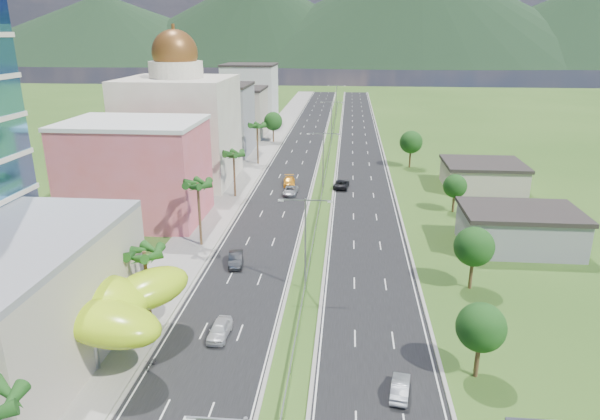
# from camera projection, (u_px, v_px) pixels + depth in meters

# --- Properties ---
(ground) EXTENTS (500.00, 500.00, 0.00)m
(ground) POSITION_uv_depth(u_px,v_px,m) (297.00, 336.00, 52.33)
(ground) COLOR #2D5119
(ground) RESTS_ON ground
(road_left) EXTENTS (11.00, 260.00, 0.04)m
(road_left) POSITION_uv_depth(u_px,v_px,m) (301.00, 146.00, 137.93)
(road_left) COLOR black
(road_left) RESTS_ON ground
(road_right) EXTENTS (11.00, 260.00, 0.04)m
(road_right) POSITION_uv_depth(u_px,v_px,m) (360.00, 147.00, 136.64)
(road_right) COLOR black
(road_right) RESTS_ON ground
(sidewalk_left) EXTENTS (7.00, 260.00, 0.12)m
(sidewalk_left) POSITION_uv_depth(u_px,v_px,m) (265.00, 146.00, 138.73)
(sidewalk_left) COLOR gray
(sidewalk_left) RESTS_ON ground
(median_guardrail) EXTENTS (0.10, 216.06, 0.76)m
(median_guardrail) POSITION_uv_depth(u_px,v_px,m) (328.00, 161.00, 120.09)
(median_guardrail) COLOR gray
(median_guardrail) RESTS_ON ground
(streetlight_median_b) EXTENTS (6.04, 0.25, 11.00)m
(streetlight_median_b) POSITION_uv_depth(u_px,v_px,m) (305.00, 235.00, 59.62)
(streetlight_median_b) COLOR gray
(streetlight_median_b) RESTS_ON ground
(streetlight_median_c) EXTENTS (6.04, 0.25, 11.00)m
(streetlight_median_c) POSITION_uv_depth(u_px,v_px,m) (323.00, 156.00, 97.38)
(streetlight_median_c) COLOR gray
(streetlight_median_c) RESTS_ON ground
(streetlight_median_d) EXTENTS (6.04, 0.25, 11.00)m
(streetlight_median_d) POSITION_uv_depth(u_px,v_px,m) (332.00, 118.00, 139.86)
(streetlight_median_d) COLOR gray
(streetlight_median_d) RESTS_ON ground
(streetlight_median_e) EXTENTS (6.04, 0.25, 11.00)m
(streetlight_median_e) POSITION_uv_depth(u_px,v_px,m) (336.00, 97.00, 182.34)
(streetlight_median_e) COLOR gray
(streetlight_median_e) RESTS_ON ground
(lime_canopy) EXTENTS (18.00, 15.00, 7.40)m
(lime_canopy) POSITION_uv_depth(u_px,v_px,m) (74.00, 301.00, 48.68)
(lime_canopy) COLOR #ADDB15
(lime_canopy) RESTS_ON ground
(pink_shophouse) EXTENTS (20.00, 15.00, 15.00)m
(pink_shophouse) POSITION_uv_depth(u_px,v_px,m) (137.00, 173.00, 82.55)
(pink_shophouse) COLOR #D6585A
(pink_shophouse) RESTS_ON ground
(domed_building) EXTENTS (20.00, 20.00, 28.70)m
(domed_building) POSITION_uv_depth(u_px,v_px,m) (180.00, 124.00, 103.04)
(domed_building) COLOR beige
(domed_building) RESTS_ON ground
(midrise_grey) EXTENTS (16.00, 15.00, 16.00)m
(midrise_grey) POSITION_uv_depth(u_px,v_px,m) (217.00, 121.00, 127.62)
(midrise_grey) COLOR gray
(midrise_grey) RESTS_ON ground
(midrise_beige) EXTENTS (16.00, 15.00, 13.00)m
(midrise_beige) POSITION_uv_depth(u_px,v_px,m) (236.00, 113.00, 148.87)
(midrise_beige) COLOR #B9AE99
(midrise_beige) RESTS_ON ground
(midrise_white) EXTENTS (16.00, 15.00, 18.00)m
(midrise_white) POSITION_uv_depth(u_px,v_px,m) (250.00, 95.00, 169.78)
(midrise_white) COLOR silver
(midrise_white) RESTS_ON ground
(shed_near) EXTENTS (15.00, 10.00, 5.00)m
(shed_near) POSITION_uv_depth(u_px,v_px,m) (519.00, 231.00, 72.73)
(shed_near) COLOR gray
(shed_near) RESTS_ON ground
(shed_far) EXTENTS (14.00, 12.00, 4.40)m
(shed_far) POSITION_uv_depth(u_px,v_px,m) (483.00, 177.00, 100.97)
(shed_far) COLOR #B9AE99
(shed_far) RESTS_ON ground
(palm_tree_b) EXTENTS (3.60, 3.60, 8.10)m
(palm_tree_b) POSITION_uv_depth(u_px,v_px,m) (144.00, 256.00, 53.30)
(palm_tree_b) COLOR #47301C
(palm_tree_b) RESTS_ON ground
(palm_tree_c) EXTENTS (3.60, 3.60, 9.60)m
(palm_tree_c) POSITION_uv_depth(u_px,v_px,m) (198.00, 187.00, 71.72)
(palm_tree_c) COLOR #47301C
(palm_tree_c) RESTS_ON ground
(palm_tree_d) EXTENTS (3.60, 3.60, 8.60)m
(palm_tree_d) POSITION_uv_depth(u_px,v_px,m) (234.00, 156.00, 93.74)
(palm_tree_d) COLOR #47301C
(palm_tree_d) RESTS_ON ground
(palm_tree_e) EXTENTS (3.60, 3.60, 9.40)m
(palm_tree_e) POSITION_uv_depth(u_px,v_px,m) (257.00, 127.00, 117.09)
(palm_tree_e) COLOR #47301C
(palm_tree_e) RESTS_ON ground
(leafy_tree_lfar) EXTENTS (4.90, 4.90, 8.05)m
(leafy_tree_lfar) POSITION_uv_depth(u_px,v_px,m) (273.00, 121.00, 141.56)
(leafy_tree_lfar) COLOR #47301C
(leafy_tree_lfar) RESTS_ON ground
(leafy_tree_ra) EXTENTS (4.20, 4.20, 6.90)m
(leafy_tree_ra) POSITION_uv_depth(u_px,v_px,m) (481.00, 328.00, 44.71)
(leafy_tree_ra) COLOR #47301C
(leafy_tree_ra) RESTS_ON ground
(leafy_tree_rb) EXTENTS (4.55, 4.55, 7.47)m
(leafy_tree_rb) POSITION_uv_depth(u_px,v_px,m) (474.00, 247.00, 60.37)
(leafy_tree_rb) COLOR #47301C
(leafy_tree_rb) RESTS_ON ground
(leafy_tree_rc) EXTENTS (3.85, 3.85, 6.33)m
(leafy_tree_rc) POSITION_uv_depth(u_px,v_px,m) (455.00, 186.00, 86.80)
(leafy_tree_rc) COLOR #47301C
(leafy_tree_rc) RESTS_ON ground
(leafy_tree_rd) EXTENTS (4.90, 4.90, 8.05)m
(leafy_tree_rd) POSITION_uv_depth(u_px,v_px,m) (411.00, 142.00, 115.08)
(leafy_tree_rd) COLOR #47301C
(leafy_tree_rd) RESTS_ON ground
(mountain_ridge) EXTENTS (860.00, 140.00, 90.00)m
(mountain_ridge) POSITION_uv_depth(u_px,v_px,m) (413.00, 65.00, 471.98)
(mountain_ridge) COLOR black
(mountain_ridge) RESTS_ON ground
(car_white_near_left) EXTENTS (1.93, 4.53, 1.53)m
(car_white_near_left) POSITION_uv_depth(u_px,v_px,m) (220.00, 329.00, 51.90)
(car_white_near_left) COLOR silver
(car_white_near_left) RESTS_ON road_left
(car_dark_left) EXTENTS (2.42, 5.04, 1.59)m
(car_dark_left) POSITION_uv_depth(u_px,v_px,m) (236.00, 259.00, 67.85)
(car_dark_left) COLOR black
(car_dark_left) RESTS_ON road_left
(car_silver_mid_left) EXTENTS (2.51, 5.17, 1.42)m
(car_silver_mid_left) POSITION_uv_depth(u_px,v_px,m) (290.00, 191.00, 97.15)
(car_silver_mid_left) COLOR #989B9F
(car_silver_mid_left) RESTS_ON road_left
(car_yellow_far_left) EXTENTS (2.72, 5.55, 1.55)m
(car_yellow_far_left) POSITION_uv_depth(u_px,v_px,m) (289.00, 181.00, 102.96)
(car_yellow_far_left) COLOR orange
(car_yellow_far_left) RESTS_ON road_left
(car_silver_right) EXTENTS (2.03, 4.23, 1.34)m
(car_silver_right) POSITION_uv_depth(u_px,v_px,m) (400.00, 387.00, 43.61)
(car_silver_right) COLOR #A9ABB1
(car_silver_right) RESTS_ON road_right
(car_dark_far_right) EXTENTS (3.20, 5.85, 1.55)m
(car_dark_far_right) POSITION_uv_depth(u_px,v_px,m) (341.00, 184.00, 101.15)
(car_dark_far_right) COLOR black
(car_dark_far_right) RESTS_ON road_right
(motorcycle) EXTENTS (0.73, 1.78, 1.11)m
(motorcycle) POSITION_uv_depth(u_px,v_px,m) (151.00, 362.00, 47.12)
(motorcycle) COLOR black
(motorcycle) RESTS_ON road_left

